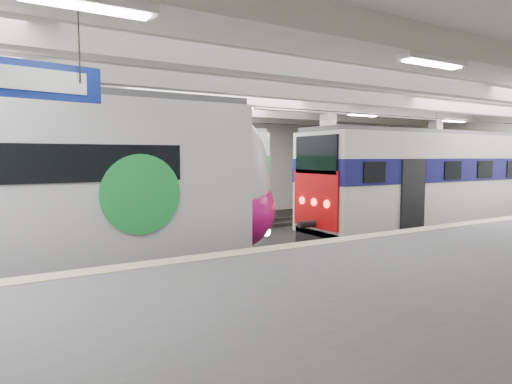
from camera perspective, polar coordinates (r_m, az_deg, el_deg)
station_hall at (r=11.79m, az=5.51°, el=5.02°), size 36.00×24.00×5.75m
modern_emu at (r=11.35m, az=-29.10°, el=-0.20°), size 14.83×3.06×4.73m
older_rer at (r=18.88m, az=22.93°, el=1.37°), size 12.55×2.77×4.18m
far_train at (r=17.08m, az=-20.57°, el=1.35°), size 13.67×2.84×4.37m
wayfinding_sign at (r=6.51m, az=-28.59°, el=13.18°), size 1.97×0.37×1.25m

